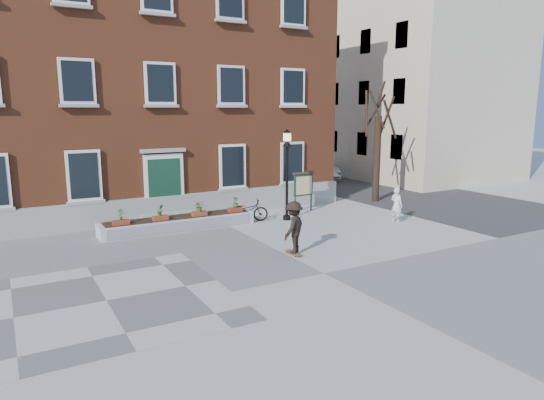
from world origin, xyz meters
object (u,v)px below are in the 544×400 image
lamp_post (287,162)px  bicycle (246,211)px  parked_car (320,169)px  skateboarder (294,227)px  notice_board (303,185)px  bystander (396,205)px

lamp_post → bicycle: bearing=161.5°
bicycle → lamp_post: 2.71m
parked_car → skateboarder: (-11.01, -14.18, 0.25)m
lamp_post → notice_board: size_ratio=2.10×
parked_car → bystander: size_ratio=2.76×
lamp_post → skateboarder: bearing=-118.7°
bicycle → parked_car: size_ratio=0.45×
bystander → notice_board: 4.47m
notice_board → skateboarder: bearing=-125.7°
bicycle → bystander: size_ratio=1.23×
bicycle → skateboarder: (-0.78, -5.07, 0.45)m
parked_car → bicycle: bearing=-124.3°
parked_car → bystander: (-4.72, -12.36, 0.07)m
bystander → skateboarder: skateboarder is taller
bystander → lamp_post: 5.01m
bicycle → lamp_post: bearing=-89.1°
skateboarder → notice_board: bearing=54.3°
bicycle → skateboarder: 5.15m
bicycle → notice_board: size_ratio=0.99×
bicycle → lamp_post: size_ratio=0.47×
bystander → skateboarder: (-6.29, -1.82, 0.18)m
bicycle → skateboarder: bearing=-169.4°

